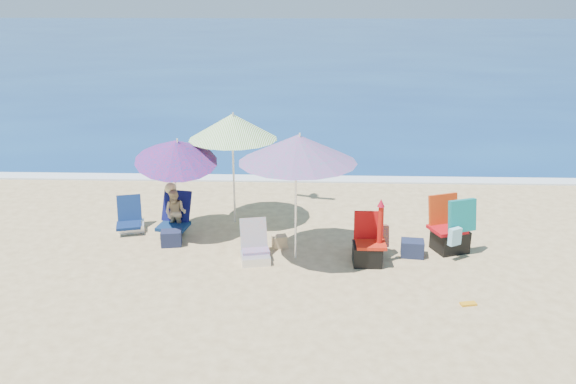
{
  "coord_description": "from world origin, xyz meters",
  "views": [
    {
      "loc": [
        0.04,
        -8.84,
        4.53
      ],
      "look_at": [
        -0.3,
        1.0,
        1.1
      ],
      "focal_mm": 36.78,
      "sensor_mm": 36.0,
      "label": 1
    }
  ],
  "objects_px": {
    "umbrella_blue": "(176,151)",
    "camp_chair_left": "(368,249)",
    "chair_navy": "(131,222)",
    "camp_chair_right": "(451,232)",
    "umbrella_turquoise": "(298,149)",
    "person_left": "(175,212)",
    "umbrella_striped": "(233,127)",
    "chair_rainbow": "(255,250)",
    "person_center": "(369,234)",
    "furled_umbrella": "(380,229)"
  },
  "relations": [
    {
      "from": "camp_chair_right",
      "to": "umbrella_blue",
      "type": "bearing_deg",
      "value": 174.42
    },
    {
      "from": "chair_rainbow",
      "to": "camp_chair_left",
      "type": "distance_m",
      "value": 1.96
    },
    {
      "from": "umbrella_striped",
      "to": "person_center",
      "type": "relative_size",
      "value": 2.84
    },
    {
      "from": "umbrella_blue",
      "to": "chair_rainbow",
      "type": "height_order",
      "value": "umbrella_blue"
    },
    {
      "from": "camp_chair_left",
      "to": "camp_chair_right",
      "type": "xyz_separation_m",
      "value": [
        1.53,
        0.55,
        0.11
      ]
    },
    {
      "from": "chair_navy",
      "to": "person_center",
      "type": "relative_size",
      "value": 0.93
    },
    {
      "from": "person_left",
      "to": "umbrella_turquoise",
      "type": "bearing_deg",
      "value": -23.42
    },
    {
      "from": "umbrella_blue",
      "to": "person_center",
      "type": "xyz_separation_m",
      "value": [
        3.51,
        -0.65,
        -1.31
      ]
    },
    {
      "from": "person_center",
      "to": "person_left",
      "type": "xyz_separation_m",
      "value": [
        -3.63,
        0.76,
        0.07
      ]
    },
    {
      "from": "camp_chair_left",
      "to": "person_left",
      "type": "relative_size",
      "value": 0.88
    },
    {
      "from": "umbrella_striped",
      "to": "camp_chair_right",
      "type": "bearing_deg",
      "value": -16.61
    },
    {
      "from": "furled_umbrella",
      "to": "person_left",
      "type": "relative_size",
      "value": 1.18
    },
    {
      "from": "chair_navy",
      "to": "furled_umbrella",
      "type": "bearing_deg",
      "value": -16.0
    },
    {
      "from": "person_center",
      "to": "person_left",
      "type": "height_order",
      "value": "person_left"
    },
    {
      "from": "furled_umbrella",
      "to": "person_center",
      "type": "distance_m",
      "value": 0.51
    },
    {
      "from": "umbrella_turquoise",
      "to": "umbrella_striped",
      "type": "distance_m",
      "value": 2.07
    },
    {
      "from": "umbrella_turquoise",
      "to": "umbrella_blue",
      "type": "relative_size",
      "value": 1.1
    },
    {
      "from": "camp_chair_left",
      "to": "umbrella_blue",
      "type": "bearing_deg",
      "value": 163.33
    },
    {
      "from": "umbrella_blue",
      "to": "chair_rainbow",
      "type": "xyz_separation_m",
      "value": [
        1.5,
        -0.95,
        -1.52
      ]
    },
    {
      "from": "chair_navy",
      "to": "person_center",
      "type": "distance_m",
      "value": 4.67
    },
    {
      "from": "camp_chair_right",
      "to": "person_center",
      "type": "relative_size",
      "value": 1.31
    },
    {
      "from": "umbrella_turquoise",
      "to": "chair_rainbow",
      "type": "height_order",
      "value": "umbrella_turquoise"
    },
    {
      "from": "umbrella_striped",
      "to": "umbrella_turquoise",
      "type": "bearing_deg",
      "value": -51.73
    },
    {
      "from": "umbrella_turquoise",
      "to": "camp_chair_right",
      "type": "distance_m",
      "value": 3.23
    },
    {
      "from": "chair_rainbow",
      "to": "person_left",
      "type": "height_order",
      "value": "person_left"
    },
    {
      "from": "chair_navy",
      "to": "camp_chair_right",
      "type": "xyz_separation_m",
      "value": [
        6.05,
        -0.77,
        0.2
      ]
    },
    {
      "from": "umbrella_turquoise",
      "to": "camp_chair_right",
      "type": "xyz_separation_m",
      "value": [
        2.75,
        0.42,
        -1.63
      ]
    },
    {
      "from": "umbrella_turquoise",
      "to": "person_left",
      "type": "distance_m",
      "value": 3.0
    },
    {
      "from": "camp_chair_right",
      "to": "person_center",
      "type": "xyz_separation_m",
      "value": [
        -1.48,
        -0.16,
        0.01
      ]
    },
    {
      "from": "camp_chair_left",
      "to": "umbrella_turquoise",
      "type": "bearing_deg",
      "value": 173.93
    },
    {
      "from": "umbrella_turquoise",
      "to": "person_center",
      "type": "xyz_separation_m",
      "value": [
        1.27,
        0.26,
        -1.62
      ]
    },
    {
      "from": "umbrella_blue",
      "to": "umbrella_turquoise",
      "type": "bearing_deg",
      "value": -22.03
    },
    {
      "from": "furled_umbrella",
      "to": "person_center",
      "type": "relative_size",
      "value": 1.49
    },
    {
      "from": "umbrella_blue",
      "to": "camp_chair_left",
      "type": "bearing_deg",
      "value": -16.67
    },
    {
      "from": "umbrella_blue",
      "to": "camp_chair_right",
      "type": "bearing_deg",
      "value": -5.58
    },
    {
      "from": "umbrella_striped",
      "to": "umbrella_blue",
      "type": "bearing_deg",
      "value": -143.31
    },
    {
      "from": "umbrella_striped",
      "to": "camp_chair_right",
      "type": "distance_m",
      "value": 4.51
    },
    {
      "from": "chair_rainbow",
      "to": "camp_chair_left",
      "type": "bearing_deg",
      "value": -2.44
    },
    {
      "from": "camp_chair_left",
      "to": "person_center",
      "type": "distance_m",
      "value": 0.41
    },
    {
      "from": "umbrella_turquoise",
      "to": "umbrella_striped",
      "type": "relative_size",
      "value": 1.0
    },
    {
      "from": "umbrella_striped",
      "to": "person_center",
      "type": "xyz_separation_m",
      "value": [
        2.55,
        -1.36,
        -1.61
      ]
    },
    {
      "from": "chair_navy",
      "to": "person_center",
      "type": "xyz_separation_m",
      "value": [
        4.57,
        -0.93,
        0.22
      ]
    },
    {
      "from": "camp_chair_left",
      "to": "person_left",
      "type": "distance_m",
      "value": 3.77
    },
    {
      "from": "furled_umbrella",
      "to": "person_left",
      "type": "bearing_deg",
      "value": 162.64
    },
    {
      "from": "furled_umbrella",
      "to": "person_center",
      "type": "bearing_deg",
      "value": 107.71
    },
    {
      "from": "chair_navy",
      "to": "camp_chair_left",
      "type": "bearing_deg",
      "value": -16.32
    },
    {
      "from": "umbrella_blue",
      "to": "person_left",
      "type": "distance_m",
      "value": 1.25
    },
    {
      "from": "person_center",
      "to": "person_left",
      "type": "bearing_deg",
      "value": 168.16
    },
    {
      "from": "umbrella_blue",
      "to": "camp_chair_left",
      "type": "distance_m",
      "value": 3.89
    },
    {
      "from": "umbrella_turquoise",
      "to": "person_left",
      "type": "relative_size",
      "value": 2.26
    }
  ]
}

